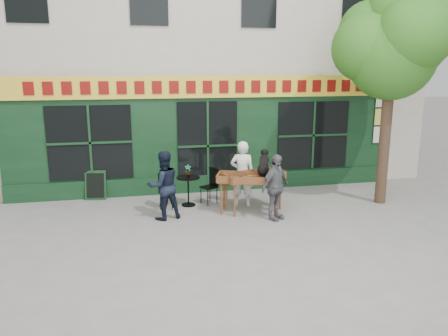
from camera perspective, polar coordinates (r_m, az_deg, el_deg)
The scene contains 14 objects.
ground at distance 10.56m, azimuth 0.17°, elevation -6.44°, with size 80.00×80.00×0.00m, color slate.
building at distance 15.92m, azimuth -4.73°, elevation 18.15°, with size 14.00×7.26×10.00m.
street_tree at distance 12.02m, azimuth 21.17°, elevation 14.97°, with size 3.05×2.90×5.60m.
book_cart_center at distance 10.63m, azimuth 3.29°, elevation -1.69°, with size 1.62×1.12×0.99m.
dog at distance 10.58m, azimuth 5.22°, elevation 0.81°, with size 0.34×0.60×0.60m, color black, non-canonical shape.
woman at distance 11.24m, azimuth 2.40°, elevation -0.74°, with size 0.62×0.41×1.70m, color white.
book_cart_right at distance 10.85m, azimuth 3.92°, elevation -1.40°, with size 1.60×0.96×0.99m.
man_right at distance 10.26m, azimuth 6.69°, elevation -2.52°, with size 0.92×0.38×1.57m, color #57575C.
bistro_table at distance 11.32m, azimuth -4.69°, elevation -2.27°, with size 0.60×0.60×0.76m.
bistro_chair_left at distance 11.19m, azimuth -7.87°, elevation -2.46°, with size 0.46×0.46×0.95m.
bistro_chair_right at distance 11.50m, azimuth -1.64°, elevation -1.92°, with size 0.49×0.49×0.95m.
potted_plant at distance 11.23m, azimuth -4.73°, elevation -0.38°, with size 0.17×0.12×0.32m, color gray.
man_left at distance 10.32m, azimuth -7.90°, elevation -2.27°, with size 0.80×0.62×1.64m, color black.
chalkboard at distance 12.35m, azimuth -16.45°, elevation -2.18°, with size 0.58×0.26×0.79m.
Camera 1 is at (-2.16, -9.73, 3.48)m, focal length 35.00 mm.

